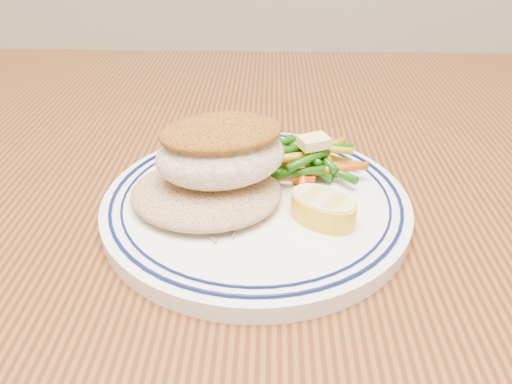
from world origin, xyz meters
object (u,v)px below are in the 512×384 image
at_px(dining_table, 216,280).
at_px(fish_fillet, 221,150).
at_px(rice_pilaf, 206,189).
at_px(lemon_wedge, 323,207).
at_px(plate, 256,202).
at_px(vegetable_pile, 303,159).

height_order(dining_table, fish_fillet, fish_fillet).
bearing_deg(rice_pilaf, lemon_wedge, -14.11).
bearing_deg(plate, rice_pilaf, -169.04).
relative_size(rice_pilaf, fish_fillet, 1.03).
height_order(rice_pilaf, fish_fillet, fish_fillet).
relative_size(dining_table, lemon_wedge, 20.99).
bearing_deg(fish_fillet, lemon_wedge, -21.01).
bearing_deg(vegetable_pile, fish_fillet, -147.55).
relative_size(rice_pilaf, lemon_wedge, 1.75).
height_order(fish_fillet, lemon_wedge, fish_fillet).
xyz_separation_m(fish_fillet, vegetable_pile, (0.07, 0.04, -0.03)).
relative_size(plate, lemon_wedge, 3.60).
relative_size(dining_table, rice_pilaf, 12.03).
bearing_deg(dining_table, rice_pilaf, -91.02).
distance_m(fish_fillet, vegetable_pile, 0.09).
relative_size(dining_table, plate, 5.83).
xyz_separation_m(plate, fish_fillet, (-0.03, -0.00, 0.05)).
bearing_deg(dining_table, fish_fillet, -58.07).
bearing_deg(dining_table, plate, -25.31).
bearing_deg(rice_pilaf, fish_fillet, 31.62).
relative_size(plate, rice_pilaf, 2.06).
height_order(fish_fillet, vegetable_pile, fish_fillet).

